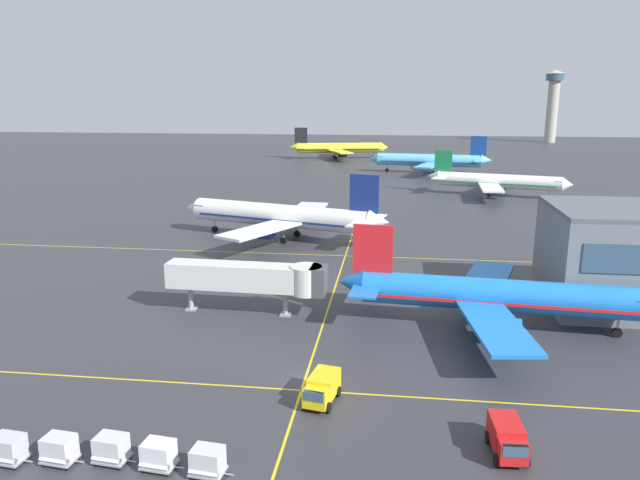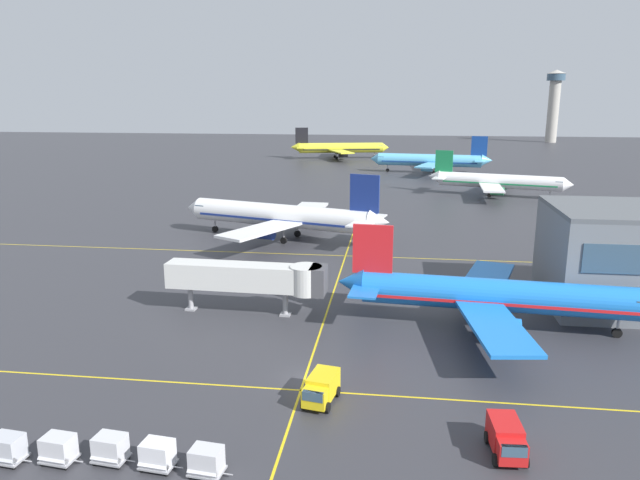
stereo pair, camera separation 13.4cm
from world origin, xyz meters
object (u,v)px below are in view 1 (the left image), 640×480
(airliner_far_left_stand, at_px, (430,160))
(service_truck_catering, at_px, (507,438))
(baggage_cart_row_second, at_px, (59,449))
(control_tower, at_px, (553,100))
(baggage_cart_row_fifth, at_px, (207,461))
(baggage_cart_row_leftmost, at_px, (8,449))
(baggage_cart_row_middle, at_px, (111,449))
(airliner_front_gate, at_px, (495,295))
(airliner_far_right_stand, at_px, (339,148))
(jet_bridge, at_px, (258,278))
(airliner_third_row, at_px, (496,181))
(service_truck_red_van, at_px, (322,388))
(baggage_cart_row_fourth, at_px, (158,455))
(airliner_second_row, at_px, (282,216))

(airliner_far_left_stand, xyz_separation_m, service_truck_catering, (-2.16, -143.60, -2.62))
(baggage_cart_row_second, bearing_deg, control_tower, 70.94)
(baggage_cart_row_fifth, bearing_deg, baggage_cart_row_second, 179.66)
(baggage_cart_row_leftmost, relative_size, baggage_cart_row_fifth, 1.00)
(baggage_cart_row_middle, bearing_deg, baggage_cart_row_fifth, -4.64)
(airliner_front_gate, relative_size, baggage_cart_row_fifth, 11.51)
(baggage_cart_row_second, xyz_separation_m, control_tower, (94.16, 272.53, 18.89))
(airliner_far_right_stand, relative_size, control_tower, 1.05)
(airliner_far_right_stand, relative_size, jet_bridge, 2.06)
(airliner_third_row, distance_m, baggage_cart_row_second, 117.39)
(service_truck_red_van, distance_m, baggage_cart_row_second, 18.51)
(baggage_cart_row_fifth, bearing_deg, service_truck_catering, 14.21)
(baggage_cart_row_fourth, xyz_separation_m, jet_bridge, (0.09, 27.55, 3.05))
(airliner_front_gate, relative_size, baggage_cart_row_second, 11.51)
(baggage_cart_row_second, height_order, control_tower, control_tower)
(service_truck_catering, xyz_separation_m, jet_bridge, (-21.93, 23.08, 2.88))
(jet_bridge, bearing_deg, airliner_third_row, 65.39)
(baggage_cart_row_fifth, bearing_deg, baggage_cart_row_middle, 175.36)
(airliner_front_gate, height_order, jet_bridge, airliner_front_gate)
(baggage_cart_row_fourth, bearing_deg, service_truck_red_van, 46.61)
(baggage_cart_row_leftmost, xyz_separation_m, control_tower, (97.43, 272.91, 18.89))
(airliner_second_row, height_order, airliner_far_left_stand, airliner_second_row)
(baggage_cart_row_fifth, bearing_deg, service_truck_red_van, 59.42)
(baggage_cart_row_fourth, bearing_deg, service_truck_catering, 11.49)
(airliner_third_row, distance_m, airliner_far_left_stand, 41.51)
(baggage_cart_row_leftmost, bearing_deg, baggage_cart_row_fourth, 3.43)
(airliner_third_row, height_order, airliner_far_left_stand, airliner_far_left_stand)
(airliner_far_left_stand, distance_m, control_tower, 140.43)
(airliner_third_row, height_order, baggage_cart_row_second, airliner_third_row)
(airliner_front_gate, xyz_separation_m, baggage_cart_row_leftmost, (-34.29, -27.29, -2.45))
(airliner_third_row, height_order, service_truck_catering, airliner_third_row)
(baggage_cart_row_fourth, bearing_deg, baggage_cart_row_second, -178.14)
(baggage_cart_row_middle, height_order, jet_bridge, jet_bridge)
(airliner_front_gate, xyz_separation_m, baggage_cart_row_middle, (-27.76, -26.44, -2.45))
(airliner_third_row, height_order, airliner_far_right_stand, airliner_far_right_stand)
(baggage_cart_row_middle, bearing_deg, baggage_cart_row_leftmost, -172.62)
(airliner_far_left_stand, height_order, control_tower, control_tower)
(jet_bridge, bearing_deg, service_truck_red_van, -63.19)
(control_tower, bearing_deg, jet_bridge, -109.68)
(airliner_far_left_stand, height_order, jet_bridge, airliner_far_left_stand)
(service_truck_catering, bearing_deg, airliner_second_row, 114.44)
(service_truck_red_van, bearing_deg, airliner_far_right_stand, 95.11)
(jet_bridge, xyz_separation_m, control_tower, (87.54, 244.77, 15.84))
(airliner_far_right_stand, xyz_separation_m, control_tower, (94.20, 87.01, 16.08))
(jet_bridge, bearing_deg, airliner_front_gate, -2.01)
(baggage_cart_row_middle, bearing_deg, airliner_third_row, 69.51)
(airliner_far_left_stand, bearing_deg, jet_bridge, -101.30)
(baggage_cart_row_middle, bearing_deg, airliner_far_right_stand, 91.02)
(baggage_cart_row_leftmost, bearing_deg, jet_bridge, 70.65)
(airliner_far_left_stand, xyz_separation_m, baggage_cart_row_second, (-30.71, -148.29, -2.79))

